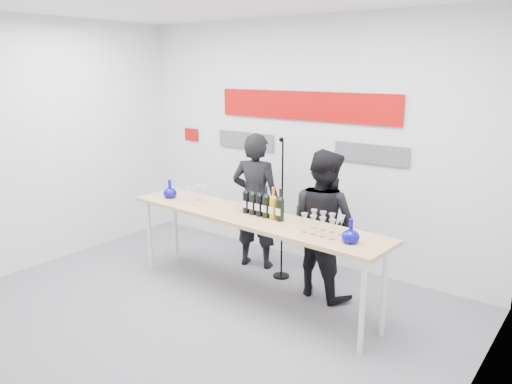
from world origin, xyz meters
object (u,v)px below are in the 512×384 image
Objects in this scene: presenter_left at (256,201)px; mic_stand at (282,236)px; presenter_right at (323,224)px; tasting_table at (250,222)px.

presenter_left is 1.00× the size of mic_stand.
presenter_right is 0.96× the size of mic_stand.
tasting_table is at bearing 107.69° from presenter_left.
presenter_left is 1.07m from presenter_right.
tasting_table is at bearing 55.39° from presenter_right.
mic_stand is at bearing 150.51° from presenter_left.
mic_stand is at bearing 1.16° from presenter_right.
presenter_left is at bearing 126.62° from tasting_table.
mic_stand is (-0.04, 0.65, -0.34)m from tasting_table.
presenter_right is at bearing 153.18° from presenter_left.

